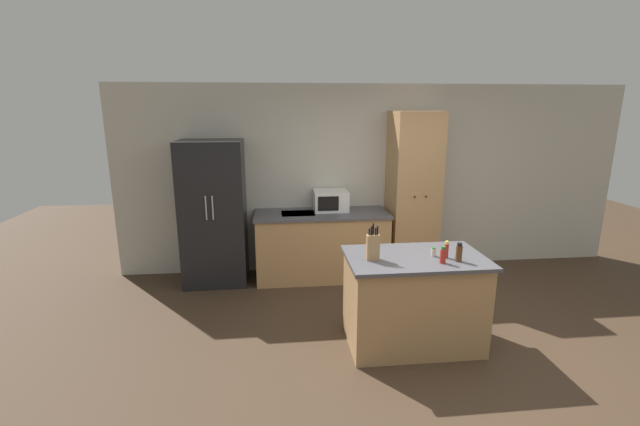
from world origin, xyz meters
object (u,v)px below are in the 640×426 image
knife_block (373,246)px  spice_bottle_tall_dark (459,253)px  spice_bottle_short_red (433,252)px  spice_bottle_amber_oil (443,255)px  refrigerator (214,213)px  spice_bottle_green_herb (446,250)px  pantry_cabinet (412,195)px  microwave (331,200)px

knife_block → spice_bottle_tall_dark: 0.79m
spice_bottle_tall_dark → spice_bottle_short_red: bearing=139.1°
knife_block → spice_bottle_amber_oil: bearing=-14.4°
spice_bottle_short_red → spice_bottle_amber_oil: bearing=-85.0°
spice_bottle_amber_oil → knife_block: bearing=165.6°
spice_bottle_short_red → spice_bottle_amber_oil: spice_bottle_amber_oil is taller
refrigerator → knife_block: refrigerator is taller
spice_bottle_green_herb → spice_bottle_amber_oil: bearing=-123.4°
pantry_cabinet → knife_block: (-0.98, -1.88, -0.08)m
refrigerator → spice_bottle_short_red: (2.29, -1.83, 0.01)m
pantry_cabinet → spice_bottle_green_herb: bearing=-98.5°
microwave → knife_block: 1.98m
refrigerator → spice_bottle_tall_dark: bearing=-38.8°
microwave → spice_bottle_tall_dark: 2.29m
knife_block → microwave: bearing=93.9°
microwave → spice_bottle_green_herb: bearing=-67.4°
microwave → spice_bottle_amber_oil: size_ratio=2.93×
spice_bottle_green_herb → pantry_cabinet: bearing=81.5°
pantry_cabinet → spice_bottle_green_herb: 1.93m
spice_bottle_tall_dark → microwave: bearing=113.5°
refrigerator → pantry_cabinet: size_ratio=0.84×
spice_bottle_green_herb → microwave: bearing=112.6°
pantry_cabinet → knife_block: size_ratio=6.46×
spice_bottle_short_red → spice_bottle_green_herb: 0.12m
knife_block → spice_bottle_green_herb: size_ratio=2.10×
spice_bottle_amber_oil → spice_bottle_green_herb: size_ratio=0.95×
spice_bottle_green_herb → refrigerator: bearing=141.7°
knife_block → spice_bottle_short_red: (0.60, 0.03, -0.09)m
microwave → spice_bottle_amber_oil: bearing=-70.7°
refrigerator → spice_bottle_amber_oil: bearing=-41.2°
spice_bottle_tall_dark → spice_bottle_green_herb: spice_bottle_tall_dark is taller
spice_bottle_amber_oil → spice_bottle_green_herb: 0.15m
microwave → knife_block: (0.13, -1.97, -0.01)m
microwave → spice_bottle_tall_dark: size_ratio=2.61×
knife_block → spice_bottle_tall_dark: size_ratio=1.97×
microwave → spice_bottle_amber_oil: 2.26m
knife_block → spice_bottle_amber_oil: (0.61, -0.16, -0.06)m
spice_bottle_tall_dark → spice_bottle_short_red: (-0.18, 0.16, -0.04)m
knife_block → spice_bottle_amber_oil: knife_block is taller
pantry_cabinet → microwave: 1.12m
pantry_cabinet → spice_bottle_short_red: (-0.39, -1.85, -0.17)m
spice_bottle_tall_dark → spice_bottle_green_herb: (-0.08, 0.10, -0.01)m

